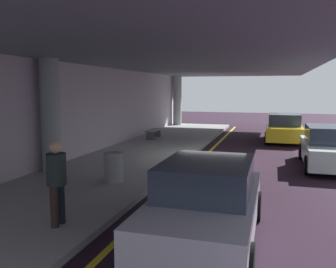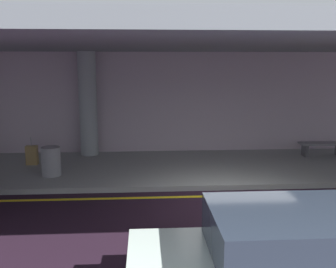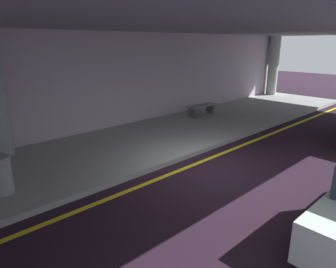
{
  "view_description": "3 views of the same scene",
  "coord_description": "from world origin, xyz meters",
  "px_view_note": "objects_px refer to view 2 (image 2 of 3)",
  "views": [
    {
      "loc": [
        -14.07,
        -2.17,
        2.83
      ],
      "look_at": [
        0.33,
        2.08,
        0.94
      ],
      "focal_mm": 38.27,
      "sensor_mm": 36.0,
      "label": 1
    },
    {
      "loc": [
        -2.02,
        -8.77,
        3.4
      ],
      "look_at": [
        -1.33,
        2.33,
        1.33
      ],
      "focal_mm": 40.82,
      "sensor_mm": 36.0,
      "label": 2
    },
    {
      "loc": [
        -6.19,
        -4.8,
        3.4
      ],
      "look_at": [
        -0.28,
        1.5,
        0.75
      ],
      "focal_mm": 32.11,
      "sensor_mm": 36.0,
      "label": 3
    }
  ],
  "objects_px": {
    "bench_metal": "(322,146)",
    "suitcase_upright_primary": "(32,155)",
    "car_white": "(283,267)",
    "trash_bin_steel": "(51,161)",
    "support_column_left_mid": "(88,104)"
  },
  "relations": [
    {
      "from": "support_column_left_mid",
      "to": "trash_bin_steel",
      "type": "distance_m",
      "value": 3.01
    },
    {
      "from": "car_white",
      "to": "suitcase_upright_primary",
      "type": "bearing_deg",
      "value": 123.72
    },
    {
      "from": "bench_metal",
      "to": "trash_bin_steel",
      "type": "height_order",
      "value": "trash_bin_steel"
    },
    {
      "from": "suitcase_upright_primary",
      "to": "trash_bin_steel",
      "type": "relative_size",
      "value": 1.06
    },
    {
      "from": "support_column_left_mid",
      "to": "bench_metal",
      "type": "bearing_deg",
      "value": -5.11
    },
    {
      "from": "support_column_left_mid",
      "to": "car_white",
      "type": "bearing_deg",
      "value": -67.01
    },
    {
      "from": "car_white",
      "to": "bench_metal",
      "type": "height_order",
      "value": "car_white"
    },
    {
      "from": "support_column_left_mid",
      "to": "bench_metal",
      "type": "relative_size",
      "value": 2.28
    },
    {
      "from": "suitcase_upright_primary",
      "to": "bench_metal",
      "type": "xyz_separation_m",
      "value": [
        9.94,
        0.54,
        0.04
      ]
    },
    {
      "from": "support_column_left_mid",
      "to": "car_white",
      "type": "xyz_separation_m",
      "value": [
        3.81,
        -8.97,
        -1.26
      ]
    },
    {
      "from": "bench_metal",
      "to": "suitcase_upright_primary",
      "type": "bearing_deg",
      "value": -176.88
    },
    {
      "from": "bench_metal",
      "to": "trash_bin_steel",
      "type": "distance_m",
      "value": 9.2
    },
    {
      "from": "car_white",
      "to": "trash_bin_steel",
      "type": "bearing_deg",
      "value": 123.67
    },
    {
      "from": "suitcase_upright_primary",
      "to": "bench_metal",
      "type": "relative_size",
      "value": 0.56
    },
    {
      "from": "bench_metal",
      "to": "trash_bin_steel",
      "type": "xyz_separation_m",
      "value": [
        -9.02,
        -1.82,
        0.07
      ]
    }
  ]
}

